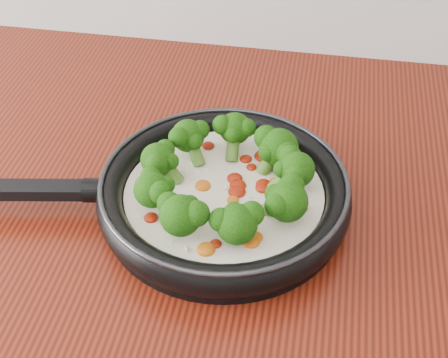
# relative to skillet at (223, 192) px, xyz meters

# --- Properties ---
(skillet) EXTENTS (0.49, 0.34, 0.08)m
(skillet) POSITION_rel_skillet_xyz_m (0.00, 0.00, 0.00)
(skillet) COLOR black
(skillet) RESTS_ON counter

